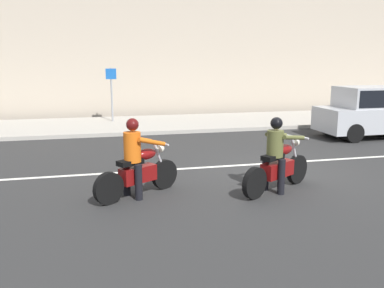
{
  "coord_description": "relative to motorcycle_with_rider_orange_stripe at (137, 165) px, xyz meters",
  "views": [
    {
      "loc": [
        -4.18,
        -8.88,
        2.72
      ],
      "look_at": [
        -2.2,
        -0.47,
        0.93
      ],
      "focal_mm": 38.03,
      "sensor_mm": 36.0,
      "label": 1
    }
  ],
  "objects": [
    {
      "name": "lane_marking_stripe",
      "position": [
        3.93,
        1.84,
        -0.65
      ],
      "size": [
        18.0,
        0.14,
        0.01
      ],
      "primitive_type": "cube",
      "color": "silver",
      "rests_on": "ground_plane"
    },
    {
      "name": "motorcycle_with_rider_olive",
      "position": [
        2.89,
        -0.32,
        -0.01
      ],
      "size": [
        1.93,
        1.2,
        1.58
      ],
      "color": "black",
      "rests_on": "ground_plane"
    },
    {
      "name": "parked_hatchback_silver",
      "position": [
        8.74,
        4.59,
        0.27
      ],
      "size": [
        3.69,
        1.76,
        1.8
      ],
      "color": "#B2B5BA",
      "rests_on": "ground_plane"
    },
    {
      "name": "motorcycle_with_rider_orange_stripe",
      "position": [
        0.0,
        0.0,
        0.0
      ],
      "size": [
        1.8,
        1.16,
        1.61
      ],
      "color": "black",
      "rests_on": "ground_plane"
    },
    {
      "name": "sidewalk_slab",
      "position": [
        3.44,
        8.94,
        -0.59
      ],
      "size": [
        40.0,
        4.4,
        0.14
      ],
      "primitive_type": "cube",
      "color": "#A8A399",
      "rests_on": "ground_plane"
    },
    {
      "name": "street_sign_post",
      "position": [
        -0.09,
        9.68,
        0.86
      ],
      "size": [
        0.44,
        0.08,
        2.26
      ],
      "color": "gray",
      "rests_on": "sidewalk_slab"
    },
    {
      "name": "ground_plane",
      "position": [
        3.44,
        0.94,
        -0.66
      ],
      "size": [
        80.0,
        80.0,
        0.0
      ],
      "primitive_type": "plane",
      "color": "#2B2B2B"
    }
  ]
}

